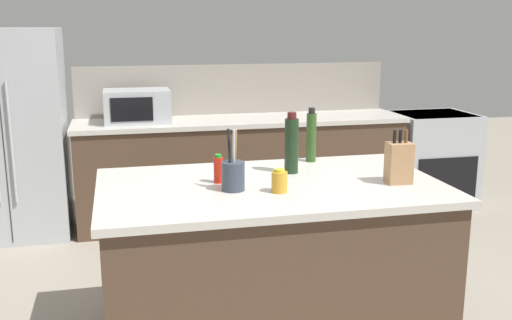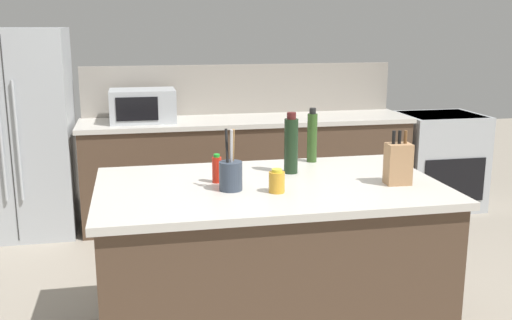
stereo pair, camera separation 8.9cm
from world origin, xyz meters
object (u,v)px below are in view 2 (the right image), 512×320
(range_oven, at_px, (438,160))
(olive_oil_bottle, at_px, (312,137))
(knife_block, at_px, (398,163))
(refrigerator, at_px, (18,133))
(honey_jar, at_px, (278,181))
(wine_bottle, at_px, (291,145))
(utensil_crock, at_px, (231,175))
(hot_sauce_bottle, at_px, (217,169))
(microwave, at_px, (143,106))

(range_oven, bearing_deg, olive_oil_bottle, -136.29)
(knife_block, xyz_separation_m, olive_oil_bottle, (-0.30, 0.60, 0.04))
(refrigerator, relative_size, olive_oil_bottle, 5.19)
(olive_oil_bottle, bearing_deg, honey_jar, -120.58)
(wine_bottle, distance_m, honey_jar, 0.43)
(olive_oil_bottle, relative_size, honey_jar, 2.74)
(refrigerator, bearing_deg, honey_jar, -55.47)
(refrigerator, height_order, range_oven, refrigerator)
(utensil_crock, bearing_deg, hot_sauce_bottle, 106.97)
(microwave, xyz_separation_m, honey_jar, (0.62, -2.37, -0.08))
(range_oven, relative_size, wine_bottle, 2.63)
(knife_block, height_order, olive_oil_bottle, olive_oil_bottle)
(range_oven, height_order, utensil_crock, utensil_crock)
(microwave, height_order, hot_sauce_bottle, microwave)
(honey_jar, bearing_deg, hot_sauce_bottle, 137.75)
(refrigerator, bearing_deg, knife_block, -45.77)
(microwave, distance_m, utensil_crock, 2.32)
(refrigerator, bearing_deg, hot_sauce_bottle, -57.36)
(wine_bottle, relative_size, honey_jar, 2.86)
(knife_block, height_order, wine_bottle, wine_bottle)
(wine_bottle, bearing_deg, knife_block, -35.06)
(knife_block, distance_m, olive_oil_bottle, 0.67)
(range_oven, xyz_separation_m, wine_bottle, (-2.03, -2.00, 0.64))
(wine_bottle, bearing_deg, olive_oil_bottle, 51.18)
(refrigerator, relative_size, hot_sauce_bottle, 11.05)
(range_oven, bearing_deg, microwave, 180.00)
(hot_sauce_bottle, height_order, olive_oil_bottle, olive_oil_bottle)
(range_oven, distance_m, hot_sauce_bottle, 3.31)
(range_oven, xyz_separation_m, knife_block, (-1.53, -2.35, 0.59))
(utensil_crock, xyz_separation_m, honey_jar, (0.23, -0.09, -0.03))
(microwave, distance_m, honey_jar, 2.45)
(utensil_crock, distance_m, hot_sauce_bottle, 0.17)
(honey_jar, bearing_deg, microwave, 104.72)
(wine_bottle, height_order, honey_jar, wine_bottle)
(range_oven, distance_m, honey_jar, 3.28)
(hot_sauce_bottle, bearing_deg, wine_bottle, 15.67)
(utensil_crock, height_order, olive_oil_bottle, olive_oil_bottle)
(range_oven, xyz_separation_m, olive_oil_bottle, (-1.83, -1.75, 0.63))
(honey_jar, bearing_deg, refrigerator, 124.53)
(hot_sauce_bottle, bearing_deg, honey_jar, -42.25)
(knife_block, xyz_separation_m, utensil_crock, (-0.89, 0.06, -0.03))
(refrigerator, relative_size, microwave, 3.13)
(refrigerator, distance_m, microwave, 1.07)
(range_oven, relative_size, honey_jar, 7.52)
(utensil_crock, xyz_separation_m, olive_oil_bottle, (0.60, 0.53, 0.08))
(wine_bottle, bearing_deg, microwave, 111.63)
(olive_oil_bottle, distance_m, honey_jar, 0.73)
(range_oven, bearing_deg, hot_sauce_bottle, -139.38)
(knife_block, bearing_deg, range_oven, 59.82)
(range_oven, xyz_separation_m, utensil_crock, (-2.42, -2.28, 0.56))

